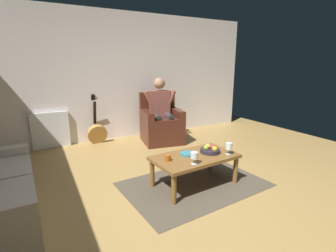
{
  "coord_description": "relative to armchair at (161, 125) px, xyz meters",
  "views": [
    {
      "loc": [
        1.56,
        1.9,
        1.5
      ],
      "look_at": [
        -0.19,
        -1.4,
        0.58
      ],
      "focal_mm": 26.59,
      "sensor_mm": 36.0,
      "label": 1
    }
  ],
  "objects": [
    {
      "name": "person_seated",
      "position": [
        0.0,
        0.0,
        0.35
      ],
      "size": [
        0.66,
        0.59,
        1.26
      ],
      "rotation": [
        0.0,
        0.0,
        -0.17
      ],
      "color": "brown",
      "rests_on": "ground"
    },
    {
      "name": "wine_glass_near",
      "position": [
        0.04,
        2.01,
        0.15
      ],
      "size": [
        0.08,
        0.08,
        0.15
      ],
      "color": "silver",
      "rests_on": "coffee_table"
    },
    {
      "name": "decorative_dish",
      "position": [
        0.51,
        1.78,
        0.07
      ],
      "size": [
        0.18,
        0.18,
        0.02
      ],
      "primitive_type": "cylinder",
      "color": "teal",
      "rests_on": "coffee_table"
    },
    {
      "name": "candle_jar",
      "position": [
        0.83,
        1.85,
        0.09
      ],
      "size": [
        0.07,
        0.07,
        0.07
      ],
      "primitive_type": "cylinder",
      "color": "#AD4E19",
      "rests_on": "coffee_table"
    },
    {
      "name": "guitar",
      "position": [
        1.15,
        -0.48,
        -0.12
      ],
      "size": [
        0.38,
        0.31,
        0.95
      ],
      "color": "#B5823E",
      "rests_on": "ground"
    },
    {
      "name": "coffee_table",
      "position": [
        0.45,
        1.86,
        0.0
      ],
      "size": [
        1.1,
        0.67,
        0.39
      ],
      "rotation": [
        0.0,
        0.0,
        0.08
      ],
      "color": "brown",
      "rests_on": "ground"
    },
    {
      "name": "wine_glass_far",
      "position": [
        0.61,
        2.07,
        0.15
      ],
      "size": [
        0.09,
        0.09,
        0.14
      ],
      "color": "silver",
      "rests_on": "coffee_table"
    },
    {
      "name": "armchair",
      "position": [
        0.0,
        0.0,
        0.0
      ],
      "size": [
        0.84,
        0.84,
        0.97
      ],
      "rotation": [
        0.0,
        0.0,
        -0.17
      ],
      "color": "#482217",
      "rests_on": "ground"
    },
    {
      "name": "wall_back",
      "position": [
        0.56,
        -0.68,
        0.92
      ],
      "size": [
        5.95,
        0.06,
        2.51
      ],
      "primitive_type": "cube",
      "color": "white",
      "rests_on": "ground"
    },
    {
      "name": "radiator",
      "position": [
        1.96,
        -0.61,
        -0.01
      ],
      "size": [
        0.65,
        0.06,
        0.66
      ],
      "primitive_type": "cube",
      "color": "white",
      "rests_on": "ground"
    },
    {
      "name": "ground_plane",
      "position": [
        0.56,
        2.39,
        -0.34
      ],
      "size": [
        7.28,
        7.28,
        0.0
      ],
      "primitive_type": "plane",
      "color": "#A17E45"
    },
    {
      "name": "fruit_bowl",
      "position": [
        0.21,
        1.86,
        0.09
      ],
      "size": [
        0.25,
        0.25,
        0.11
      ],
      "color": "#292230",
      "rests_on": "coffee_table"
    },
    {
      "name": "rug",
      "position": [
        0.45,
        1.86,
        -0.33
      ],
      "size": [
        1.85,
        1.32,
        0.01
      ],
      "primitive_type": "cube",
      "rotation": [
        0.0,
        0.0,
        0.08
      ],
      "color": "#4D4335",
      "rests_on": "ground"
    }
  ]
}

